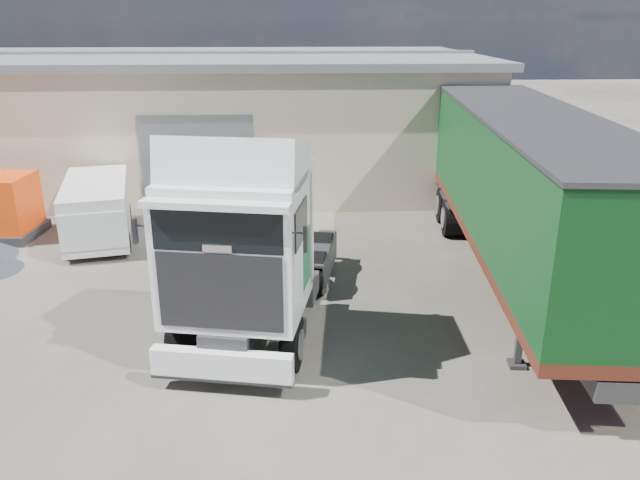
{
  "coord_description": "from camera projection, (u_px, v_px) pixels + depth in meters",
  "views": [
    {
      "loc": [
        1.28,
        -11.93,
        6.8
      ],
      "look_at": [
        2.0,
        3.0,
        1.43
      ],
      "focal_mm": 35.0,
      "sensor_mm": 36.0,
      "label": 1
    }
  ],
  "objects": [
    {
      "name": "ground",
      "position": [
        234.0,
        351.0,
        13.46
      ],
      "size": [
        120.0,
        120.0,
        0.0
      ],
      "primitive_type": "plane",
      "color": "#2B2823",
      "rests_on": "ground"
    },
    {
      "name": "brick_boundary_wall",
      "position": [
        623.0,
        208.0,
        19.19
      ],
      "size": [
        0.35,
        26.0,
        2.5
      ],
      "primitive_type": "cube",
      "color": "maroon",
      "rests_on": "ground"
    },
    {
      "name": "tractor_unit",
      "position": [
        249.0,
        252.0,
        13.45
      ],
      "size": [
        3.96,
        7.49,
        4.79
      ],
      "rotation": [
        0.0,
        0.0,
        -0.19
      ],
      "color": "black",
      "rests_on": "ground"
    },
    {
      "name": "warehouse",
      "position": [
        124.0,
        117.0,
        27.33
      ],
      "size": [
        30.6,
        12.6,
        5.42
      ],
      "color": "beige",
      "rests_on": "ground"
    },
    {
      "name": "panel_van",
      "position": [
        97.0,
        211.0,
        19.77
      ],
      "size": [
        2.87,
        4.93,
        1.89
      ],
      "rotation": [
        0.0,
        0.0,
        0.23
      ],
      "color": "black",
      "rests_on": "ground"
    },
    {
      "name": "box_trailer",
      "position": [
        526.0,
        182.0,
        16.05
      ],
      "size": [
        4.23,
        13.91,
        4.55
      ],
      "rotation": [
        0.0,
        0.0,
        -0.1
      ],
      "color": "#2D2D30",
      "rests_on": "ground"
    }
  ]
}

